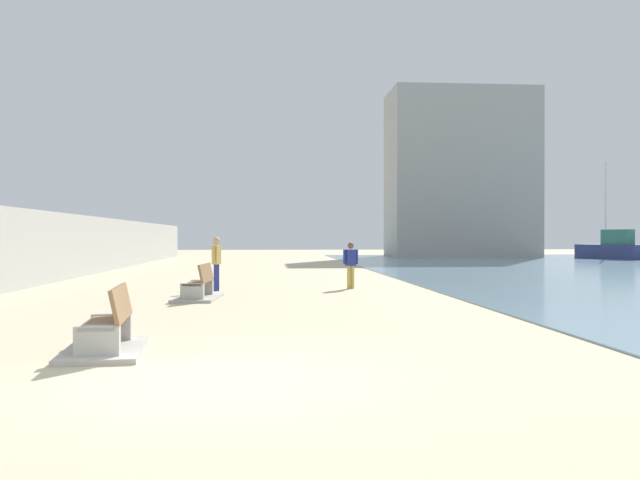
{
  "coord_description": "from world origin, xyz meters",
  "views": [
    {
      "loc": [
        0.8,
        -7.74,
        1.71
      ],
      "look_at": [
        2.52,
        13.74,
        1.6
      ],
      "focal_mm": 36.6,
      "sensor_mm": 36.0,
      "label": 1
    }
  ],
  "objects_px": {
    "bench_near": "(107,337)",
    "person_standing": "(351,262)",
    "bench_far": "(199,291)",
    "boat_far_right": "(611,248)",
    "person_walking": "(216,260)"
  },
  "relations": [
    {
      "from": "boat_far_right",
      "to": "person_walking",
      "type": "bearing_deg",
      "value": -136.09
    },
    {
      "from": "bench_near",
      "to": "person_standing",
      "type": "distance_m",
      "value": 12.55
    },
    {
      "from": "bench_far",
      "to": "person_standing",
      "type": "xyz_separation_m",
      "value": [
        4.6,
        3.36,
        0.64
      ]
    },
    {
      "from": "bench_far",
      "to": "person_standing",
      "type": "bearing_deg",
      "value": 36.14
    },
    {
      "from": "person_standing",
      "to": "boat_far_right",
      "type": "xyz_separation_m",
      "value": [
        22.94,
        25.68,
        0.01
      ]
    },
    {
      "from": "person_walking",
      "to": "boat_far_right",
      "type": "xyz_separation_m",
      "value": [
        27.27,
        26.25,
        -0.11
      ]
    },
    {
      "from": "bench_near",
      "to": "boat_far_right",
      "type": "bearing_deg",
      "value": 52.96
    },
    {
      "from": "bench_near",
      "to": "person_walking",
      "type": "bearing_deg",
      "value": 86.04
    },
    {
      "from": "bench_far",
      "to": "boat_far_right",
      "type": "distance_m",
      "value": 40.02
    },
    {
      "from": "person_walking",
      "to": "bench_far",
      "type": "bearing_deg",
      "value": -95.41
    },
    {
      "from": "bench_near",
      "to": "boat_far_right",
      "type": "height_order",
      "value": "boat_far_right"
    },
    {
      "from": "boat_far_right",
      "to": "bench_near",
      "type": "bearing_deg",
      "value": -127.04
    },
    {
      "from": "person_standing",
      "to": "person_walking",
      "type": "bearing_deg",
      "value": -172.48
    },
    {
      "from": "bench_far",
      "to": "bench_near",
      "type": "bearing_deg",
      "value": -93.46
    },
    {
      "from": "bench_near",
      "to": "person_standing",
      "type": "xyz_separation_m",
      "value": [
        5.09,
        11.46,
        0.64
      ]
    }
  ]
}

